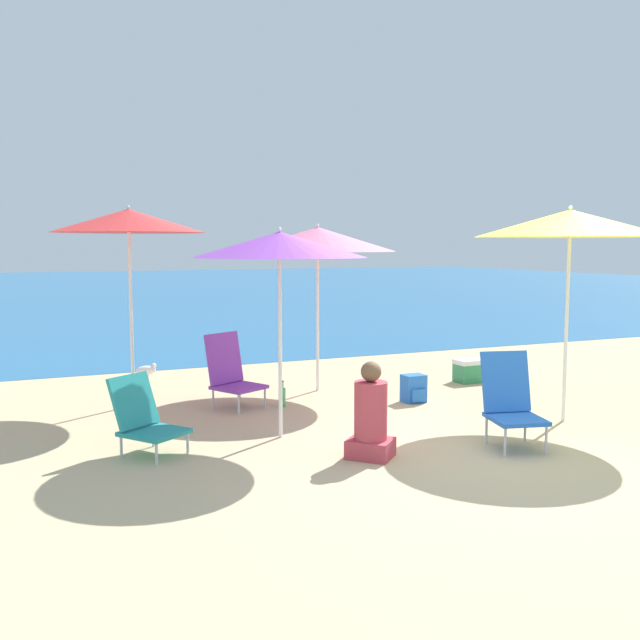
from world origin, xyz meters
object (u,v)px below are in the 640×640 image
Objects in this scene: beach_umbrella_red at (129,221)px; beach_chair_blue at (510,400)px; beach_umbrella_yellow at (570,224)px; beach_chair_teal at (144,417)px; water_bottle at (282,396)px; person_seated_near at (371,418)px; beach_umbrella_pink at (318,239)px; seagull at (147,370)px; beach_chair_purple at (231,372)px; beach_umbrella_purple at (280,245)px; cooler_box at (471,370)px; backpack_blue at (414,389)px.

beach_chair_blue is (2.84, -2.99, -1.64)m from beach_umbrella_red.
beach_chair_teal is (-4.13, 0.57, -1.69)m from beach_umbrella_yellow.
beach_chair_blue reaches higher than water_bottle.
beach_umbrella_red is at bearing 154.65° from water_bottle.
beach_umbrella_pink is at bearing 32.28° from person_seated_near.
person_seated_near is 4.41m from seagull.
beach_umbrella_pink is at bearing -8.54° from beach_chair_purple.
beach_umbrella_pink reaches higher than water_bottle.
beach_umbrella_purple is 2.51m from beach_chair_blue.
beach_umbrella_red reaches higher than beach_umbrella_pink.
beach_umbrella_red reaches higher than beach_chair_teal.
beach_umbrella_yellow reaches higher than person_seated_near.
beach_chair_blue is at bearing -31.37° from beach_umbrella_purple.
beach_chair_purple is 2.79× the size of water_bottle.
beach_umbrella_purple reaches higher than cooler_box.
beach_umbrella_yellow reaches higher than beach_chair_teal.
person_seated_near is 1.94× the size of cooler_box.
beach_umbrella_red reaches higher than beach_chair_purple.
backpack_blue is (1.45, 1.70, -0.18)m from person_seated_near.
beach_chair_blue is 3.01m from cooler_box.
beach_chair_teal is at bearing 109.40° from person_seated_near.
beach_umbrella_red is 4.44m from beach_chair_blue.
seagull is at bearing 135.23° from backpack_blue.
beach_umbrella_pink reaches higher than beach_umbrella_purple.
beach_umbrella_purple is 6.15× the size of backpack_blue.
beach_chair_teal is 1.95m from person_seated_near.
beach_chair_purple is (-2.93, 2.01, -1.62)m from beach_umbrella_yellow.
beach_umbrella_yellow is at bearing -48.19° from seagull.
cooler_box is at bearing 25.23° from beach_umbrella_purple.
beach_chair_purple is (-0.06, 1.43, -1.41)m from beach_umbrella_purple.
beach_umbrella_pink is 7.63× the size of seagull.
beach_chair_blue is (-1.08, -0.50, -1.59)m from beach_umbrella_yellow.
beach_umbrella_red reaches higher than cooler_box.
person_seated_near reaches higher than beach_chair_purple.
beach_chair_blue is 1.91m from backpack_blue.
beach_umbrella_red reaches higher than beach_umbrella_purple.
beach_umbrella_pink is at bearing 2.10° from beach_chair_teal.
beach_umbrella_purple reaches higher than person_seated_near.
beach_umbrella_purple reaches higher than backpack_blue.
beach_umbrella_purple is at bearing -34.42° from beach_chair_teal.
beach_umbrella_purple is 0.88× the size of beach_umbrella_red.
beach_umbrella_pink is 2.93m from seagull.
seagull is at bearing 131.81° from beach_umbrella_yellow.
beach_umbrella_red is at bearing 127.63° from beach_chair_purple.
beach_umbrella_red reaches higher than backpack_blue.
beach_umbrella_purple is at bearing -79.02° from seagull.
beach_umbrella_yellow reaches higher than cooler_box.
cooler_box is at bearing -4.88° from beach_umbrella_red.
water_bottle is at bearing -137.62° from beach_umbrella_pink.
beach_umbrella_purple is (-2.87, 0.59, -0.21)m from beach_umbrella_yellow.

